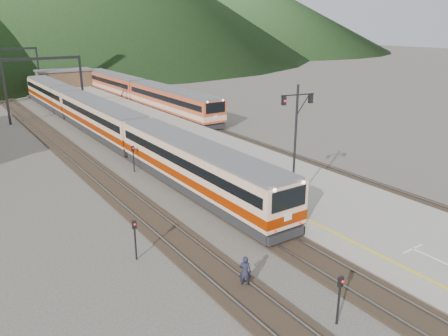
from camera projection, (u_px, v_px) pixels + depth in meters
track_main at (112, 141)px, 46.41m from camera, size 2.60×200.00×0.23m
track_far at (64, 148)px, 43.74m from camera, size 2.60×200.00×0.23m
track_second at (204, 127)px, 52.55m from camera, size 2.60×200.00×0.23m
platform at (168, 134)px, 47.70m from camera, size 8.00×100.00×1.00m
gantry_near at (44, 77)px, 54.89m from camera, size 9.55×0.25×8.00m
gantry_far at (9, 62)px, 74.47m from camera, size 9.55×0.25×8.00m
station_shed at (65, 78)px, 78.38m from camera, size 9.40×4.40×3.10m
main_train at (101, 118)px, 48.26m from camera, size 2.98×61.19×3.64m
second_train at (139, 91)px, 66.54m from camera, size 3.11×42.35×3.80m
signal_mast at (296, 135)px, 26.13m from camera, size 2.16×0.62×7.67m
short_signal_a at (339, 294)px, 17.92m from camera, size 0.24×0.19×2.27m
short_signal_b at (133, 155)px, 36.62m from camera, size 0.23×0.17×2.27m
short_signal_c at (135, 235)px, 22.92m from camera, size 0.24×0.18×2.27m
worker at (245, 272)px, 20.71m from camera, size 0.71×0.69×1.64m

